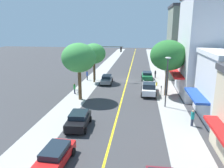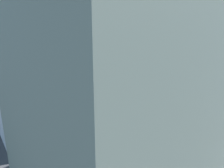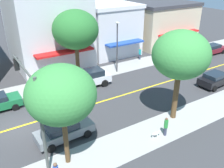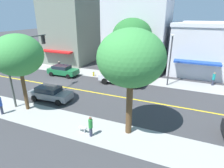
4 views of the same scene
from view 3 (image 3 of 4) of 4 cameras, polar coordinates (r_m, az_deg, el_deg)
ground_plane at (r=22.10m, az=-20.98°, el=-9.35°), size 140.00×140.00×0.00m
sidewalk_left at (r=27.79m, az=-23.98°, el=-2.42°), size 3.35×126.00×0.01m
road_centerline_stripe at (r=22.10m, az=-20.98°, el=-9.34°), size 0.20×126.00×0.00m
brick_apartment_block at (r=33.54m, az=-15.40°, el=16.46°), size 11.44×9.58×14.36m
tan_rowhouse at (r=37.87m, az=-1.15°, el=12.96°), size 9.80×7.85×7.44m
corner_shop_building at (r=43.98m, az=10.77°, el=14.02°), size 10.47×10.80×6.98m
street_tree_left_near at (r=14.77m, az=-11.89°, el=-2.45°), size 4.30×4.30×7.08m
street_tree_right_corner at (r=20.05m, az=15.92°, el=6.56°), size 4.63×4.63×7.83m
street_tree_left_far at (r=27.62m, az=-8.60°, el=12.50°), size 5.14×5.14×8.11m
fire_hydrant at (r=26.95m, az=-17.30°, el=-1.26°), size 0.44×0.24×0.76m
parking_meter at (r=28.56m, az=-7.31°, el=2.48°), size 0.12×0.18×1.38m
traffic_light_mast at (r=16.03m, az=-18.34°, el=-3.60°), size 5.43×0.32×6.74m
street_lamp at (r=29.94m, az=1.23°, el=9.93°), size 0.70×0.36×6.35m
maroon_sedan_left_curb at (r=40.72m, az=22.56°, el=7.63°), size 1.99×4.68×1.49m
black_sedan_right_curb at (r=29.55m, az=23.12°, el=1.12°), size 2.26×4.20×1.52m
grey_sedan_right_curb at (r=19.31m, az=-11.25°, el=-10.66°), size 2.13×4.57×1.46m
white_pickup_truck at (r=26.93m, az=-6.09°, el=1.14°), size 2.32×5.93×1.90m
pedestrian_green_shirt at (r=19.69m, az=12.57°, el=-9.64°), size 0.31×0.31×1.64m
pedestrian_teal_shirt at (r=35.51m, az=6.59°, el=7.19°), size 0.35×0.35×1.71m
small_dog at (r=19.59m, az=10.32°, el=-11.40°), size 0.36×0.77×0.57m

